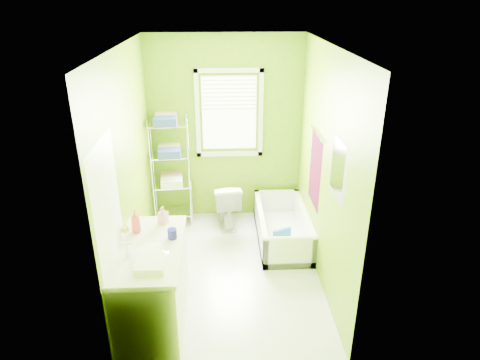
{
  "coord_description": "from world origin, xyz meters",
  "views": [
    {
      "loc": [
        -0.07,
        -4.25,
        3.1
      ],
      "look_at": [
        0.14,
        0.25,
        1.08
      ],
      "focal_mm": 32.0,
      "sensor_mm": 36.0,
      "label": 1
    }
  ],
  "objects_px": {
    "bathtub": "(282,231)",
    "wire_shelf_unit": "(171,159)",
    "toilet": "(226,203)",
    "vanity": "(153,284)"
  },
  "relations": [
    {
      "from": "toilet",
      "to": "bathtub",
      "type": "bearing_deg",
      "value": 139.63
    },
    {
      "from": "vanity",
      "to": "wire_shelf_unit",
      "type": "distance_m",
      "value": 2.14
    },
    {
      "from": "toilet",
      "to": "vanity",
      "type": "relative_size",
      "value": 0.56
    },
    {
      "from": "bathtub",
      "to": "wire_shelf_unit",
      "type": "relative_size",
      "value": 0.87
    },
    {
      "from": "bathtub",
      "to": "toilet",
      "type": "distance_m",
      "value": 0.91
    },
    {
      "from": "bathtub",
      "to": "vanity",
      "type": "height_order",
      "value": "vanity"
    },
    {
      "from": "bathtub",
      "to": "vanity",
      "type": "distance_m",
      "value": 2.11
    },
    {
      "from": "toilet",
      "to": "wire_shelf_unit",
      "type": "height_order",
      "value": "wire_shelf_unit"
    },
    {
      "from": "bathtub",
      "to": "toilet",
      "type": "height_order",
      "value": "toilet"
    },
    {
      "from": "vanity",
      "to": "wire_shelf_unit",
      "type": "height_order",
      "value": "wire_shelf_unit"
    }
  ]
}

